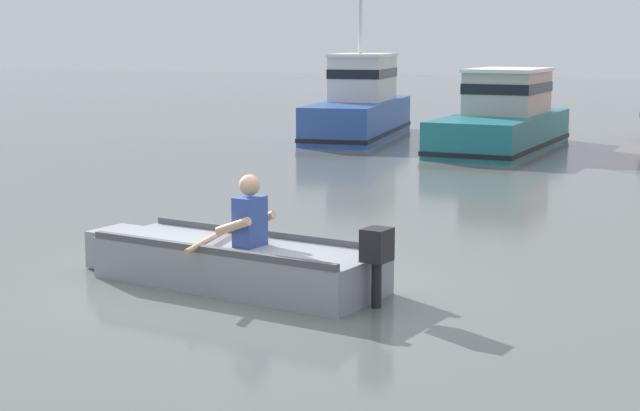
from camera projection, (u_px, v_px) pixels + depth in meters
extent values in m
plane|color=slate|center=(242.00, 286.00, 10.42)|extent=(120.00, 120.00, 0.00)
cube|color=gray|center=(239.00, 265.00, 10.42)|extent=(3.22, 1.49, 0.44)
cube|color=gray|center=(117.00, 247.00, 11.33)|extent=(0.48, 0.65, 0.42)
cube|color=#4D4E51|center=(208.00, 250.00, 9.95)|extent=(3.02, 0.47, 0.08)
cube|color=#4D4E51|center=(267.00, 234.00, 10.81)|extent=(3.02, 0.47, 0.08)
cube|color=#A0A2A8|center=(246.00, 249.00, 10.34)|extent=(0.41, 1.04, 0.06)
cylinder|color=black|center=(377.00, 280.00, 9.55)|extent=(0.11, 0.11, 0.54)
cube|color=black|center=(377.00, 245.00, 9.49)|extent=(0.27, 0.31, 0.32)
cube|color=#334C99|center=(250.00, 221.00, 10.26)|extent=(0.26, 0.37, 0.52)
sphere|color=tan|center=(249.00, 185.00, 10.20)|extent=(0.22, 0.22, 0.22)
cylinder|color=tan|center=(233.00, 226.00, 10.11)|extent=(0.43, 0.14, 0.23)
cylinder|color=tan|center=(258.00, 220.00, 10.48)|extent=(0.43, 0.14, 0.23)
cylinder|color=tan|center=(221.00, 233.00, 10.68)|extent=(0.43, 1.98, 0.06)
cube|color=#2D519E|center=(358.00, 119.00, 26.08)|extent=(2.65, 5.95, 0.95)
cube|color=black|center=(358.00, 131.00, 26.13)|extent=(2.69, 5.99, 0.10)
cube|color=silver|center=(363.00, 78.00, 26.39)|extent=(1.73, 2.60, 1.15)
cube|color=black|center=(363.00, 73.00, 26.37)|extent=(1.76, 2.63, 0.24)
cube|color=white|center=(363.00, 55.00, 26.29)|extent=(1.81, 2.73, 0.08)
cylinder|color=silver|center=(360.00, 24.00, 25.80)|extent=(0.10, 0.10, 3.96)
cube|color=#1E727A|center=(501.00, 132.00, 23.23)|extent=(2.09, 5.66, 0.81)
cube|color=black|center=(501.00, 143.00, 23.27)|extent=(2.13, 5.70, 0.10)
cube|color=#B2ADA3|center=(508.00, 93.00, 23.53)|extent=(1.60, 2.39, 0.98)
cube|color=black|center=(508.00, 87.00, 23.51)|extent=(1.63, 2.42, 0.24)
cube|color=white|center=(508.00, 70.00, 23.44)|extent=(1.68, 2.51, 0.08)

